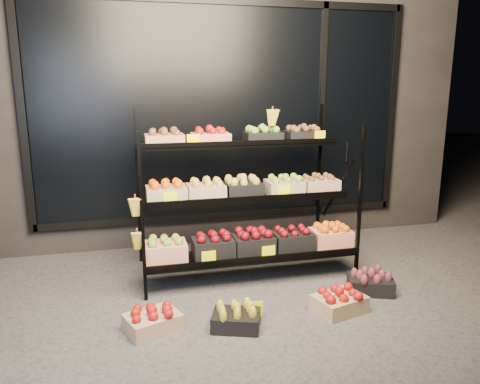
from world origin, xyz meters
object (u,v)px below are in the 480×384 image
object	(u,v)px
display_rack	(245,197)
floor_crate_midright	(339,301)
floor_crate_midleft	(236,317)
floor_crate_left	(153,319)

from	to	relation	value
display_rack	floor_crate_midright	distance (m)	1.36
floor_crate_midleft	floor_crate_midright	bearing A→B (deg)	23.24
floor_crate_left	floor_crate_midright	distance (m)	1.55
display_rack	floor_crate_midleft	distance (m)	1.34
floor_crate_left	floor_crate_midleft	size ratio (longest dim) A/B	1.08
display_rack	floor_crate_midright	size ratio (longest dim) A/B	4.57
floor_crate_left	display_rack	bearing A→B (deg)	23.54
floor_crate_left	floor_crate_midright	xyz separation A→B (m)	(1.55, -0.06, 0.00)
floor_crate_left	floor_crate_midright	bearing A→B (deg)	-23.13
display_rack	floor_crate_left	world-z (taller)	display_rack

